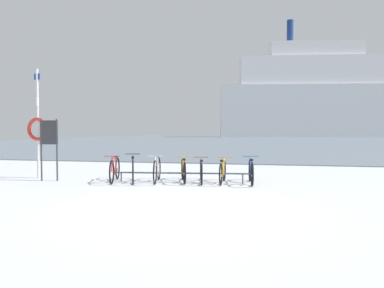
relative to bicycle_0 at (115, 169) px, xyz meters
The scene contains 12 objects.
ground 50.66m from the bicycle_0, 86.72° to the left, with size 80.00×132.00×0.08m.
bike_rack 2.06m from the bicycle_0, ahead, with size 4.12×0.53×0.31m.
bicycle_0 is the anchor object (origin of this frame).
bicycle_1 0.59m from the bicycle_0, ahead, with size 0.72×1.65×0.85m.
bicycle_2 1.33m from the bicycle_0, ahead, with size 0.48×1.69×0.84m.
bicycle_3 2.13m from the bicycle_0, 11.56° to the left, with size 0.63×1.68×0.77m.
bicycle_4 2.67m from the bicycle_0, ahead, with size 0.52×1.71×0.74m.
bicycle_5 3.32m from the bicycle_0, ahead, with size 0.46×1.63×0.76m.
bicycle_6 4.16m from the bicycle_0, ahead, with size 0.46×1.74×0.79m.
info_sign 2.29m from the bicycle_0, behind, with size 0.55×0.14×1.94m.
rescue_post 3.15m from the bicycle_0, behind, with size 0.79×0.12×3.60m.
ferry_ship 83.94m from the bicycle_0, 79.13° to the left, with size 47.73×15.30×27.80m.
Camera 1 is at (1.79, -7.27, 1.58)m, focal length 34.51 mm.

